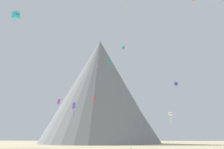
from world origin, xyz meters
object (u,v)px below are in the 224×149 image
Objects in this scene: kite_red_mid at (95,100)px; kite_blue_mid at (176,84)px; kite_cyan_high at (16,15)px; kite_teal_high at (109,61)px; kite_indigo_low at (74,106)px; kite_green_high at (123,48)px; kite_white_low at (171,114)px; kite_magenta_mid at (97,65)px; kite_yellow_high at (125,1)px; rock_massif at (104,94)px; kite_violet_low at (58,102)px.

kite_blue_mid is at bearing -38.16° from kite_red_mid.
kite_cyan_high reaches higher than kite_teal_high.
kite_indigo_low is 26.30m from kite_cyan_high.
kite_green_high is 21.57m from kite_red_mid.
kite_white_low is 0.79× the size of kite_teal_high.
kite_red_mid is (-10.77, 4.69, -18.09)m from kite_green_high.
kite_cyan_high is at bearing -120.00° from kite_red_mid.
kite_yellow_high reaches higher than kite_magenta_mid.
kite_cyan_high reaches higher than kite_white_low.
kite_red_mid reaches higher than kite_indigo_low.
kite_cyan_high is (-11.34, -73.72, 6.89)m from rock_massif.
kite_red_mid is at bearing 44.36° from kite_magenta_mid.
kite_magenta_mid reaches higher than kite_red_mid.
kite_blue_mid is at bearing -59.99° from rock_massif.
kite_red_mid is (0.80, 26.67, 5.49)m from kite_indigo_low.
kite_magenta_mid is at bearing 135.94° from kite_green_high.
rock_massif is 57.85m from kite_blue_mid.
kite_magenta_mid is 0.37× the size of kite_white_low.
kite_cyan_high is at bearing -0.97° from kite_yellow_high.
kite_yellow_high is (7.67, -4.25, 15.94)m from kite_magenta_mid.
kite_teal_high is (-7.13, 27.58, -7.53)m from kite_yellow_high.
rock_massif reaches higher than kite_red_mid.
rock_massif reaches higher than kite_blue_mid.
kite_teal_high reaches higher than kite_indigo_low.
kite_indigo_low is 27.24m from kite_red_mid.
kite_blue_mid reaches higher than kite_white_low.
kite_cyan_high is 0.47× the size of kite_white_low.
kite_white_low is (15.23, -1.90, -23.98)m from kite_green_high.
kite_violet_low is at bearing -150.60° from kite_indigo_low.
kite_white_low is (13.12, 24.91, -26.89)m from kite_yellow_high.
kite_green_high is 0.25× the size of kite_teal_high.
kite_indigo_low is 9.04m from kite_violet_low.
kite_magenta_mid is at bearing -90.30° from kite_red_mid.
kite_cyan_high is (-25.79, -6.26, -5.93)m from kite_yellow_high.
kite_green_high reaches higher than kite_magenta_mid.
kite_green_high is 28.48m from kite_white_low.
kite_blue_mid reaches higher than kite_indigo_low.
kite_yellow_high is 30.20m from kite_indigo_low.
kite_white_low is at bearing -132.39° from kite_yellow_high.
rock_massif is at bearing 59.04° from kite_white_low.
kite_yellow_high is (14.45, -67.45, 12.81)m from rock_massif.
kite_cyan_high is (-5.92, -17.39, 18.62)m from kite_violet_low.
kite_cyan_high is at bearing 168.86° from kite_teal_high.
kite_teal_high is (5.76, -3.92, 13.46)m from kite_red_mid.
kite_magenta_mid is 24.81m from kite_teal_high.
kite_green_high reaches higher than kite_blue_mid.
kite_white_low is at bearing -25.36° from kite_red_mid.
kite_teal_high reaches higher than kite_violet_low.
rock_massif is at bearing 79.27° from kite_violet_low.
kite_green_high is 0.68× the size of kite_cyan_high.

